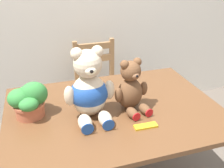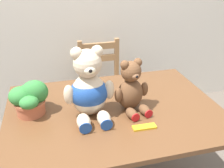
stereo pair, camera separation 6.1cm
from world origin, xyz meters
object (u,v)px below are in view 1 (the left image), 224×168
at_px(teddy_bear_left, 89,90).
at_px(teddy_bear_right, 131,88).
at_px(potted_plant, 29,100).
at_px(chocolate_bar, 146,126).
at_px(wooden_chair_behind, 98,87).

distance_m(teddy_bear_left, teddy_bear_right, 0.25).
xyz_separation_m(teddy_bear_left, potted_plant, (-0.34, 0.10, -0.06)).
bearing_deg(teddy_bear_left, chocolate_bar, 140.81).
distance_m(teddy_bear_right, potted_plant, 0.60).
xyz_separation_m(wooden_chair_behind, potted_plant, (-0.59, -0.73, 0.38)).
bearing_deg(chocolate_bar, wooden_chair_behind, 90.60).
relative_size(teddy_bear_left, potted_plant, 1.88).
relative_size(wooden_chair_behind, teddy_bear_right, 2.77).
height_order(teddy_bear_right, chocolate_bar, teddy_bear_right).
height_order(teddy_bear_left, potted_plant, teddy_bear_left).
height_order(teddy_bear_left, chocolate_bar, teddy_bear_left).
bearing_deg(teddy_bear_right, potted_plant, -20.70).
bearing_deg(teddy_bear_left, potted_plant, -17.49).
distance_m(wooden_chair_behind, teddy_bear_right, 0.93).
bearing_deg(chocolate_bar, teddy_bear_right, 93.03).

